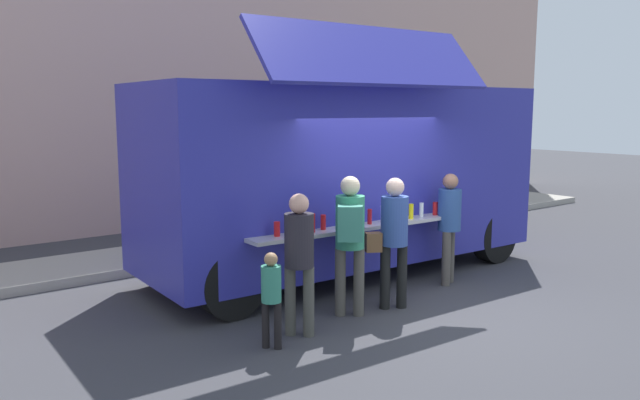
% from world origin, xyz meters
% --- Properties ---
extents(ground_plane, '(60.00, 60.00, 0.00)m').
position_xyz_m(ground_plane, '(0.00, 0.00, 0.00)').
color(ground_plane, '#38383D').
extents(curb_strip, '(28.00, 1.60, 0.15)m').
position_xyz_m(curb_strip, '(-3.57, 4.71, 0.07)').
color(curb_strip, '#9E998E').
rests_on(curb_strip, ground).
extents(building_behind, '(32.00, 2.40, 8.50)m').
position_xyz_m(building_behind, '(-2.57, 8.61, 4.25)').
color(building_behind, '#C69E90').
rests_on(building_behind, ground).
extents(food_truck_main, '(6.53, 3.11, 3.73)m').
position_xyz_m(food_truck_main, '(0.43, 2.09, 1.62)').
color(food_truck_main, '#2C2E9E').
rests_on(food_truck_main, ground).
extents(trash_bin, '(0.60, 0.60, 1.00)m').
position_xyz_m(trash_bin, '(4.91, 4.41, 0.50)').
color(trash_bin, '#2F663A').
rests_on(trash_bin, ground).
extents(customer_front_ordering, '(0.55, 0.42, 1.74)m').
position_xyz_m(customer_front_ordering, '(-0.25, 0.31, 1.03)').
color(customer_front_ordering, black).
rests_on(customer_front_ordering, ground).
extents(customer_mid_with_backpack, '(0.54, 0.57, 1.80)m').
position_xyz_m(customer_mid_with_backpack, '(-0.91, 0.40, 1.10)').
color(customer_mid_with_backpack, '#4E4B43').
rests_on(customer_mid_with_backpack, ground).
extents(customer_rear_waiting, '(0.34, 0.34, 1.67)m').
position_xyz_m(customer_rear_waiting, '(-1.80, 0.24, 1.00)').
color(customer_rear_waiting, '#484840').
rests_on(customer_rear_waiting, ground).
extents(customer_extra_browsing, '(0.34, 0.34, 1.67)m').
position_xyz_m(customer_extra_browsing, '(1.24, 0.63, 1.00)').
color(customer_extra_browsing, '#4F4A44').
rests_on(customer_extra_browsing, ground).
extents(child_near_queue, '(0.22, 0.22, 1.08)m').
position_xyz_m(child_near_queue, '(-2.28, 0.11, 0.65)').
color(child_near_queue, black).
rests_on(child_near_queue, ground).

